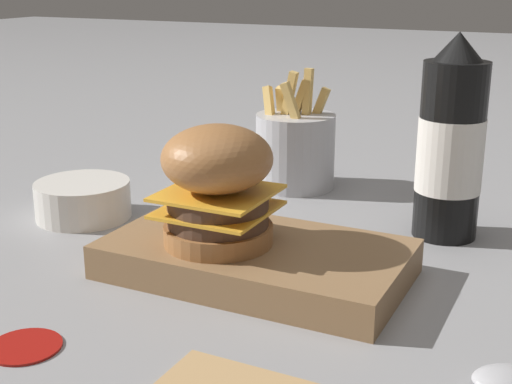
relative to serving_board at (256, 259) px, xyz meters
The scene contains 7 objects.
ground_plane 0.05m from the serving_board, 82.58° to the right, with size 6.00×6.00×0.00m, color gray.
serving_board is the anchor object (origin of this frame).
burger 0.08m from the serving_board, 154.06° to the right, with size 0.10×0.10×0.11m.
ketchup_bottle 0.25m from the serving_board, 53.55° to the left, with size 0.07×0.07×0.22m.
fries_basket 0.30m from the serving_board, 105.96° to the left, with size 0.10×0.10×0.16m.
side_bowl 0.26m from the serving_board, 166.64° to the left, with size 0.11×0.11×0.04m.
ketchup_puddle 0.23m from the serving_board, 116.26° to the right, with size 0.06×0.06×0.00m.
Camera 1 is at (0.27, -0.51, 0.28)m, focal length 50.00 mm.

